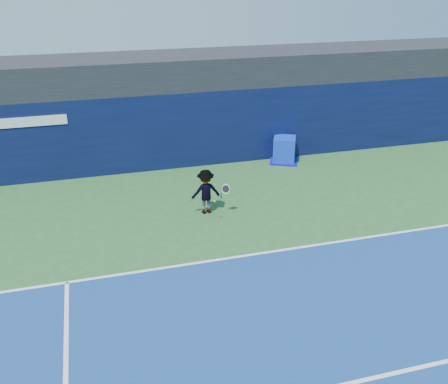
# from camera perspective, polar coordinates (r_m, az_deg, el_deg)

# --- Properties ---
(ground) EXTENTS (80.00, 80.00, 0.00)m
(ground) POSITION_cam_1_polar(r_m,az_deg,el_deg) (11.86, 7.98, -14.51)
(ground) COLOR #2A5D2A
(ground) RESTS_ON ground
(baseline) EXTENTS (24.00, 0.10, 0.01)m
(baseline) POSITION_cam_1_polar(r_m,az_deg,el_deg) (14.12, 3.22, -7.16)
(baseline) COLOR white
(baseline) RESTS_ON ground
(stadium_band) EXTENTS (36.00, 3.00, 1.20)m
(stadium_band) POSITION_cam_1_polar(r_m,az_deg,el_deg) (20.59, -4.30, 13.80)
(stadium_band) COLOR black
(stadium_band) RESTS_ON back_wall_assembly
(back_wall_assembly) EXTENTS (36.00, 1.03, 3.00)m
(back_wall_assembly) POSITION_cam_1_polar(r_m,az_deg,el_deg) (20.14, -3.54, 7.42)
(back_wall_assembly) COLOR #091136
(back_wall_assembly) RESTS_ON ground
(equipment_cart) EXTENTS (1.44, 1.44, 1.04)m
(equipment_cart) POSITION_cam_1_polar(r_m,az_deg,el_deg) (20.65, 6.89, 4.72)
(equipment_cart) COLOR #0D2DBD
(equipment_cart) RESTS_ON ground
(tennis_player) EXTENTS (1.22, 0.66, 1.50)m
(tennis_player) POSITION_cam_1_polar(r_m,az_deg,el_deg) (16.10, -2.10, 0.05)
(tennis_player) COLOR silver
(tennis_player) RESTS_ON ground
(tennis_ball) EXTENTS (0.07, 0.07, 0.07)m
(tennis_ball) POSITION_cam_1_polar(r_m,az_deg,el_deg) (15.49, -1.09, -1.05)
(tennis_ball) COLOR yellow
(tennis_ball) RESTS_ON ground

